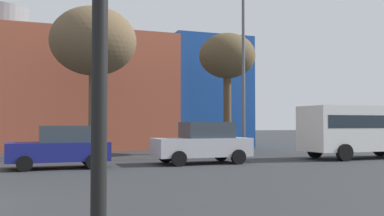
{
  "coord_description": "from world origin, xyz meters",
  "views": [
    {
      "loc": [
        2.62,
        -10.73,
        1.81
      ],
      "look_at": [
        9.58,
        8.02,
        2.54
      ],
      "focal_mm": 40.99,
      "sensor_mm": 36.0,
      "label": 1
    }
  ],
  "objects_px": {
    "parked_car_3": "(60,147)",
    "bare_tree_1": "(93,42)",
    "parked_car_4": "(203,143)",
    "bare_tree_2": "(227,58)",
    "white_bus": "(363,127)",
    "street_lamp": "(243,62)"
  },
  "relations": [
    {
      "from": "parked_car_3",
      "to": "parked_car_4",
      "type": "relative_size",
      "value": 0.91
    },
    {
      "from": "parked_car_4",
      "to": "bare_tree_2",
      "type": "xyz_separation_m",
      "value": [
        3.84,
        5.58,
        4.92
      ]
    },
    {
      "from": "parked_car_3",
      "to": "street_lamp",
      "type": "bearing_deg",
      "value": -168.52
    },
    {
      "from": "bare_tree_1",
      "to": "bare_tree_2",
      "type": "bearing_deg",
      "value": 1.04
    },
    {
      "from": "parked_car_3",
      "to": "bare_tree_1",
      "type": "distance_m",
      "value": 7.92
    },
    {
      "from": "parked_car_4",
      "to": "bare_tree_1",
      "type": "xyz_separation_m",
      "value": [
        -4.24,
        5.44,
        5.32
      ]
    },
    {
      "from": "bare_tree_1",
      "to": "parked_car_3",
      "type": "bearing_deg",
      "value": -110.33
    },
    {
      "from": "street_lamp",
      "to": "bare_tree_2",
      "type": "bearing_deg",
      "value": 78.08
    },
    {
      "from": "bare_tree_1",
      "to": "street_lamp",
      "type": "height_order",
      "value": "street_lamp"
    },
    {
      "from": "white_bus",
      "to": "bare_tree_1",
      "type": "bearing_deg",
      "value": -22.59
    },
    {
      "from": "white_bus",
      "to": "street_lamp",
      "type": "relative_size",
      "value": 0.75
    },
    {
      "from": "white_bus",
      "to": "bare_tree_2",
      "type": "relative_size",
      "value": 0.93
    },
    {
      "from": "bare_tree_2",
      "to": "street_lamp",
      "type": "bearing_deg",
      "value": -101.92
    },
    {
      "from": "parked_car_3",
      "to": "street_lamp",
      "type": "distance_m",
      "value": 10.39
    },
    {
      "from": "white_bus",
      "to": "bare_tree_1",
      "type": "height_order",
      "value": "bare_tree_1"
    },
    {
      "from": "parked_car_4",
      "to": "street_lamp",
      "type": "distance_m",
      "value": 5.47
    },
    {
      "from": "bare_tree_1",
      "to": "street_lamp",
      "type": "xyz_separation_m",
      "value": [
        7.3,
        -3.54,
        -1.2
      ]
    },
    {
      "from": "parked_car_3",
      "to": "white_bus",
      "type": "height_order",
      "value": "white_bus"
    },
    {
      "from": "parked_car_4",
      "to": "white_bus",
      "type": "distance_m",
      "value": 9.11
    },
    {
      "from": "parked_car_4",
      "to": "bare_tree_1",
      "type": "relative_size",
      "value": 0.53
    },
    {
      "from": "bare_tree_1",
      "to": "street_lamp",
      "type": "relative_size",
      "value": 0.9
    },
    {
      "from": "white_bus",
      "to": "bare_tree_1",
      "type": "distance_m",
      "value": 15.16
    }
  ]
}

